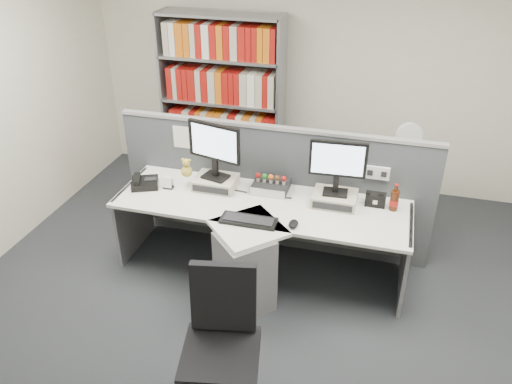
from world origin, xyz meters
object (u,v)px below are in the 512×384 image
(mouse, at_px, (293,224))
(desk_phone, at_px, (144,183))
(filing_cabinet, at_px, (400,193))
(office_chair, at_px, (222,341))
(monitor_left, at_px, (214,146))
(desk_fan, at_px, (408,138))
(desktop_pc, at_px, (271,186))
(desk, at_px, (254,241))
(speaker, at_px, (375,200))
(desk_calendar, at_px, (168,183))
(shelving_unit, at_px, (223,104))
(cola_bottle, at_px, (394,200))
(keyboard, at_px, (249,220))
(monitor_right, at_px, (338,163))

(mouse, xyz_separation_m, desk_phone, (-1.47, 0.29, 0.02))
(filing_cabinet, xyz_separation_m, office_chair, (-1.06, -2.66, 0.20))
(monitor_left, relative_size, desk_fan, 1.18)
(desktop_pc, bearing_deg, desk, -93.57)
(speaker, bearing_deg, filing_cabinet, 76.34)
(desk, relative_size, monitor_left, 4.92)
(monitor_left, relative_size, desk_calendar, 4.63)
(speaker, xyz_separation_m, shelving_unit, (-1.87, 1.40, 0.20))
(desk, height_order, shelving_unit, shelving_unit)
(monitor_left, height_order, office_chair, monitor_left)
(desk_phone, height_order, desk_calendar, desk_calendar)
(desk_phone, distance_m, cola_bottle, 2.26)
(keyboard, height_order, mouse, mouse)
(cola_bottle, bearing_deg, mouse, -147.96)
(desk, relative_size, cola_bottle, 10.44)
(speaker, relative_size, office_chair, 0.17)
(desk_calendar, distance_m, cola_bottle, 2.03)
(monitor_right, relative_size, shelving_unit, 0.25)
(desk_calendar, bearing_deg, monitor_right, 5.08)
(filing_cabinet, bearing_deg, keyboard, -128.97)
(keyboard, bearing_deg, monitor_left, 133.13)
(monitor_left, xyz_separation_m, desk_fan, (1.68, 1.02, -0.15))
(monitor_right, distance_m, desk_phone, 1.79)
(mouse, height_order, filing_cabinet, mouse)
(cola_bottle, bearing_deg, desk_calendar, -175.34)
(desk, bearing_deg, monitor_right, 31.63)
(desk_phone, height_order, office_chair, office_chair)
(monitor_left, distance_m, shelving_unit, 1.53)
(desk, distance_m, keyboard, 0.30)
(monitor_left, relative_size, desk_phone, 1.72)
(keyboard, xyz_separation_m, desk_phone, (-1.10, 0.33, 0.02))
(monitor_right, height_order, desktop_pc, monitor_right)
(mouse, xyz_separation_m, desk_fan, (0.85, 1.47, 0.24))
(desk_fan, height_order, office_chair, desk_fan)
(shelving_unit, bearing_deg, monitor_left, -73.89)
(desk, relative_size, office_chair, 2.52)
(monitor_right, bearing_deg, keyboard, -142.62)
(monitor_right, distance_m, keyboard, 0.89)
(cola_bottle, xyz_separation_m, desk_fan, (0.08, 0.99, 0.17))
(desktop_pc, distance_m, keyboard, 0.58)
(monitor_left, bearing_deg, mouse, -28.71)
(desk_phone, relative_size, desk_calendar, 2.69)
(desktop_pc, xyz_separation_m, keyboard, (-0.05, -0.57, -0.03))
(speaker, relative_size, filing_cabinet, 0.25)
(desk_phone, bearing_deg, desktop_pc, 12.13)
(monitor_left, distance_m, cola_bottle, 1.63)
(desktop_pc, distance_m, desk_fan, 1.51)
(desk_calendar, xyz_separation_m, speaker, (1.86, 0.20, 0.01))
(desk_phone, relative_size, office_chair, 0.30)
(filing_cabinet, bearing_deg, monitor_left, -148.79)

